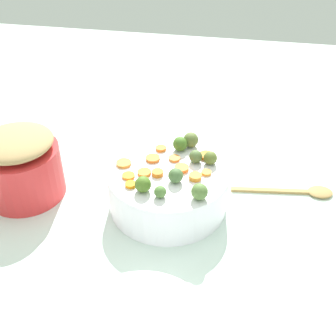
{
  "coord_description": "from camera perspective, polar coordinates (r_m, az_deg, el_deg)",
  "views": [
    {
      "loc": [
        0.16,
        -0.86,
        0.74
      ],
      "look_at": [
        0.01,
        -0.05,
        0.14
      ],
      "focal_mm": 45.43,
      "sensor_mm": 36.0,
      "label": 1
    }
  ],
  "objects": [
    {
      "name": "tabletop",
      "position": [
        1.14,
        -0.08,
        -3.54
      ],
      "size": [
        2.4,
        2.4,
        0.02
      ],
      "primitive_type": "cube",
      "color": "silver",
      "rests_on": "ground"
    },
    {
      "name": "serving_bowl_carrots",
      "position": [
        1.06,
        -0.0,
        -2.75
      ],
      "size": [
        0.3,
        0.3,
        0.11
      ],
      "primitive_type": "cylinder",
      "color": "white",
      "rests_on": "tabletop"
    },
    {
      "name": "metal_pot",
      "position": [
        1.15,
        -18.93,
        -0.49
      ],
      "size": [
        0.2,
        0.2,
        0.14
      ],
      "primitive_type": "cylinder",
      "color": "red",
      "rests_on": "tabletop"
    },
    {
      "name": "stuffing_mound",
      "position": [
        1.1,
        -19.84,
        3.27
      ],
      "size": [
        0.19,
        0.19,
        0.04
      ],
      "primitive_type": "ellipsoid",
      "color": "tan",
      "rests_on": "metal_pot"
    },
    {
      "name": "carrot_slice_0",
      "position": [
        1.08,
        5.1,
        1.69
      ],
      "size": [
        0.05,
        0.05,
        0.01
      ],
      "primitive_type": "cylinder",
      "rotation": [
        0.0,
        0.0,
        1.91
      ],
      "color": "orange",
      "rests_on": "serving_bowl_carrots"
    },
    {
      "name": "carrot_slice_1",
      "position": [
        1.02,
        -3.21,
        -0.62
      ],
      "size": [
        0.04,
        0.04,
        0.01
      ],
      "primitive_type": "cylinder",
      "rotation": [
        0.0,
        0.0,
        2.62
      ],
      "color": "orange",
      "rests_on": "serving_bowl_carrots"
    },
    {
      "name": "carrot_slice_2",
      "position": [
        1.03,
        1.84,
        -0.04
      ],
      "size": [
        0.05,
        0.05,
        0.01
      ],
      "primitive_type": "cylinder",
      "rotation": [
        0.0,
        0.0,
        0.45
      ],
      "color": "orange",
      "rests_on": "serving_bowl_carrots"
    },
    {
      "name": "carrot_slice_3",
      "position": [
        1.01,
        -1.41,
        -0.69
      ],
      "size": [
        0.04,
        0.04,
        0.01
      ],
      "primitive_type": "cylinder",
      "rotation": [
        0.0,
        0.0,
        5.12
      ],
      "color": "orange",
      "rests_on": "serving_bowl_carrots"
    },
    {
      "name": "carrot_slice_4",
      "position": [
        1.01,
        -5.33,
        -1.06
      ],
      "size": [
        0.04,
        0.04,
        0.01
      ],
      "primitive_type": "cylinder",
      "rotation": [
        0.0,
        0.0,
        4.51
      ],
      "color": "orange",
      "rests_on": "serving_bowl_carrots"
    },
    {
      "name": "carrot_slice_5",
      "position": [
        1.0,
        3.68,
        -1.18
      ],
      "size": [
        0.04,
        0.04,
        0.01
      ],
      "primitive_type": "cylinder",
      "rotation": [
        0.0,
        0.0,
        2.35
      ],
      "color": "orange",
      "rests_on": "serving_bowl_carrots"
    },
    {
      "name": "carrot_slice_6",
      "position": [
        1.06,
        -2.05,
        1.29
      ],
      "size": [
        0.05,
        0.05,
        0.01
      ],
      "primitive_type": "cylinder",
      "rotation": [
        0.0,
        0.0,
        4.23
      ],
      "color": "orange",
      "rests_on": "serving_bowl_carrots"
    },
    {
      "name": "carrot_slice_7",
      "position": [
        1.1,
        -0.95,
        2.63
      ],
      "size": [
        0.04,
        0.04,
        0.01
      ],
      "primitive_type": "cylinder",
      "rotation": [
        0.0,
        0.0,
        1.16
      ],
      "color": "orange",
      "rests_on": "serving_bowl_carrots"
    },
    {
      "name": "carrot_slice_8",
      "position": [
        0.98,
        -5.05,
        -2.23
      ],
      "size": [
        0.04,
        0.04,
        0.01
      ],
      "primitive_type": "cylinder",
      "rotation": [
        0.0,
        0.0,
        2.24
      ],
      "color": "orange",
      "rests_on": "serving_bowl_carrots"
    },
    {
      "name": "carrot_slice_9",
      "position": [
        1.05,
        -5.97,
        0.62
      ],
      "size": [
        0.05,
        0.05,
        0.01
      ],
      "primitive_type": "cylinder",
      "rotation": [
        0.0,
        0.0,
        4.13
      ],
      "color": "orange",
      "rests_on": "serving_bowl_carrots"
    },
    {
      "name": "carrot_slice_10",
      "position": [
        1.06,
        0.86,
        1.26
      ],
      "size": [
        0.03,
        0.03,
        0.01
      ],
      "primitive_type": "cylinder",
      "rotation": [
        0.0,
        0.0,
        6.05
      ],
      "color": "orange",
      "rests_on": "serving_bowl_carrots"
    },
    {
      "name": "carrot_slice_11",
      "position": [
        1.02,
        5.17,
        -0.62
      ],
      "size": [
        0.03,
        0.03,
        0.01
      ],
      "primitive_type": "cylinder",
      "rotation": [
        0.0,
        0.0,
        6.05
      ],
      "color": "orange",
      "rests_on": "serving_bowl_carrots"
    },
    {
      "name": "brussels_sprout_0",
      "position": [
        0.94,
        -1.05,
        -3.22
      ],
      "size": [
        0.03,
        0.03,
        0.03
      ],
      "primitive_type": "sphere",
      "color": "#527A39",
      "rests_on": "serving_bowl_carrots"
    },
    {
      "name": "brussels_sprout_1",
      "position": [
        1.09,
        1.63,
        3.24
      ],
      "size": [
        0.04,
        0.04,
        0.04
      ],
      "primitive_type": "sphere",
      "color": "#456F26",
      "rests_on": "serving_bowl_carrots"
    },
    {
      "name": "brussels_sprout_2",
      "position": [
        1.11,
        3.08,
        3.79
      ],
      "size": [
        0.04,
        0.04,
        0.04
      ],
      "primitive_type": "sphere",
      "color": "#5D6D35",
      "rests_on": "serving_bowl_carrots"
    },
    {
      "name": "brussels_sprout_3",
      "position": [
        1.05,
        3.76,
        1.64
      ],
      "size": [
        0.03,
        0.03,
        0.03
      ],
      "primitive_type": "sphere",
      "color": "#546D3C",
      "rests_on": "serving_bowl_carrots"
    },
    {
      "name": "brussels_sprout_4",
      "position": [
        1.04,
        5.69,
        1.26
      ],
      "size": [
        0.03,
        0.03,
        0.03
      ],
      "primitive_type": "sphere",
      "color": "#5D6E2E",
      "rests_on": "serving_bowl_carrots"
    },
    {
      "name": "brussels_sprout_5",
      "position": [
        0.94,
        4.25,
        -3.18
      ],
      "size": [
        0.04,
        0.04,
        0.04
      ],
      "primitive_type": "sphere",
      "color": "#58793B",
      "rests_on": "serving_bowl_carrots"
    },
    {
      "name": "brussels_sprout_6",
      "position": [
        0.96,
        -3.38,
        -2.2
      ],
      "size": [
        0.04,
        0.04,
        0.04
      ],
      "primitive_type": "sphere",
      "color": "#4D7325",
      "rests_on": "serving_bowl_carrots"
    },
    {
      "name": "brussels_sprout_7",
      "position": [
        0.98,
        1.03,
        -1.01
      ],
      "size": [
        0.04,
        0.04,
        0.04
      ],
      "primitive_type": "sphere",
      "color": "#4D703F",
      "rests_on": "serving_bowl_carrots"
    },
    {
      "name": "wooden_spoon",
      "position": [
        1.18,
        17.61,
        -3.03
      ],
      "size": [
        0.27,
        0.07,
        0.01
      ],
      "color": "#AD864C",
      "rests_on": "tabletop"
    }
  ]
}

